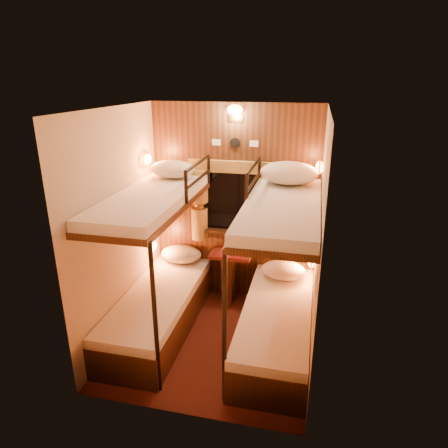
% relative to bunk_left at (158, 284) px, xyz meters
% --- Properties ---
extents(floor, '(2.10, 2.10, 0.00)m').
position_rel_bunk_left_xyz_m(floor, '(0.65, -0.07, -0.56)').
color(floor, '#3E1811').
rests_on(floor, ground).
extents(ceiling, '(2.10, 2.10, 0.00)m').
position_rel_bunk_left_xyz_m(ceiling, '(0.65, -0.07, 1.84)').
color(ceiling, silver).
rests_on(ceiling, wall_back).
extents(wall_back, '(2.40, 0.00, 2.40)m').
position_rel_bunk_left_xyz_m(wall_back, '(0.65, 0.98, 0.64)').
color(wall_back, '#C6B293').
rests_on(wall_back, floor).
extents(wall_front, '(2.40, 0.00, 2.40)m').
position_rel_bunk_left_xyz_m(wall_front, '(0.65, -1.12, 0.64)').
color(wall_front, '#C6B293').
rests_on(wall_front, floor).
extents(wall_left, '(0.00, 2.40, 2.40)m').
position_rel_bunk_left_xyz_m(wall_left, '(-0.35, -0.07, 0.64)').
color(wall_left, '#C6B293').
rests_on(wall_left, floor).
extents(wall_right, '(0.00, 2.40, 2.40)m').
position_rel_bunk_left_xyz_m(wall_right, '(1.65, -0.07, 0.64)').
color(wall_right, '#C6B293').
rests_on(wall_right, floor).
extents(back_panel, '(2.00, 0.03, 2.40)m').
position_rel_bunk_left_xyz_m(back_panel, '(0.65, 0.97, 0.64)').
color(back_panel, black).
rests_on(back_panel, floor).
extents(bunk_left, '(0.72, 1.90, 1.82)m').
position_rel_bunk_left_xyz_m(bunk_left, '(0.00, 0.00, 0.00)').
color(bunk_left, black).
rests_on(bunk_left, floor).
extents(bunk_right, '(0.72, 1.90, 1.82)m').
position_rel_bunk_left_xyz_m(bunk_right, '(1.30, 0.00, 0.00)').
color(bunk_right, black).
rests_on(bunk_right, floor).
extents(window, '(1.00, 0.12, 0.79)m').
position_rel_bunk_left_xyz_m(window, '(0.65, 0.94, 0.62)').
color(window, black).
rests_on(window, back_panel).
extents(curtains, '(1.10, 0.22, 1.00)m').
position_rel_bunk_left_xyz_m(curtains, '(0.65, 0.90, 0.71)').
color(curtains, olive).
rests_on(curtains, back_panel).
extents(back_fixtures, '(0.54, 0.09, 0.48)m').
position_rel_bunk_left_xyz_m(back_fixtures, '(0.65, 0.93, 1.69)').
color(back_fixtures, black).
rests_on(back_fixtures, back_panel).
extents(reading_lamps, '(2.00, 0.20, 1.25)m').
position_rel_bunk_left_xyz_m(reading_lamps, '(0.65, 0.63, 0.68)').
color(reading_lamps, orange).
rests_on(reading_lamps, wall_left).
extents(table, '(0.50, 0.34, 0.66)m').
position_rel_bunk_left_xyz_m(table, '(0.65, 0.78, -0.14)').
color(table, '#4E1912').
rests_on(table, floor).
extents(bottle_left, '(0.07, 0.07, 0.23)m').
position_rel_bunk_left_xyz_m(bottle_left, '(0.69, 0.79, 0.19)').
color(bottle_left, '#99BFE5').
rests_on(bottle_left, table).
extents(bottle_right, '(0.07, 0.07, 0.25)m').
position_rel_bunk_left_xyz_m(bottle_right, '(0.60, 0.79, 0.20)').
color(bottle_right, '#99BFE5').
rests_on(bottle_right, table).
extents(sachet_a, '(0.09, 0.07, 0.01)m').
position_rel_bunk_left_xyz_m(sachet_a, '(0.75, 0.73, 0.09)').
color(sachet_a, silver).
rests_on(sachet_a, table).
extents(sachet_b, '(0.08, 0.06, 0.01)m').
position_rel_bunk_left_xyz_m(sachet_b, '(0.81, 0.80, 0.09)').
color(sachet_b, silver).
rests_on(sachet_b, table).
extents(pillow_lower_left, '(0.52, 0.37, 0.20)m').
position_rel_bunk_left_xyz_m(pillow_lower_left, '(-0.00, 0.79, 0.00)').
color(pillow_lower_left, silver).
rests_on(pillow_lower_left, bunk_left).
extents(pillow_lower_right, '(0.51, 0.36, 0.20)m').
position_rel_bunk_left_xyz_m(pillow_lower_right, '(1.30, 0.63, -0.00)').
color(pillow_lower_right, silver).
rests_on(pillow_lower_right, bunk_right).
extents(pillow_upper_left, '(0.50, 0.36, 0.20)m').
position_rel_bunk_left_xyz_m(pillow_upper_left, '(-0.00, 0.62, 1.13)').
color(pillow_upper_left, silver).
rests_on(pillow_upper_left, bunk_left).
extents(pillow_upper_right, '(0.61, 0.44, 0.24)m').
position_rel_bunk_left_xyz_m(pillow_upper_right, '(1.30, 0.62, 1.15)').
color(pillow_upper_right, silver).
rests_on(pillow_upper_right, bunk_right).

